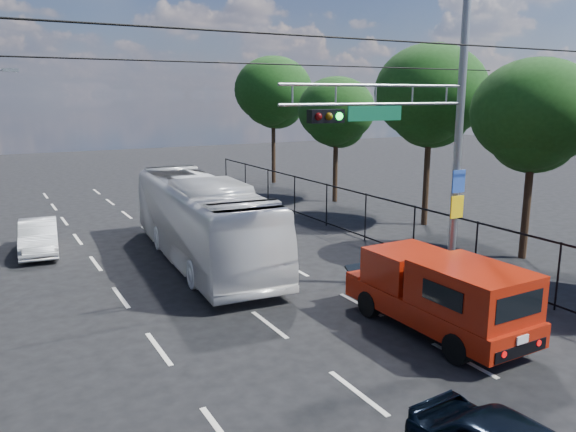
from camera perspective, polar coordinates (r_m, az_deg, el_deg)
lane_markings at (r=20.45m, az=-9.63°, el=-5.01°), size 6.12×38.00×0.01m
signal_mast at (r=17.07m, az=14.17°, el=9.32°), size 6.43×0.39×9.50m
utility_wires at (r=14.81m, az=-3.67°, el=16.98°), size 22.00×5.04×0.74m
fence_right at (r=22.29m, az=10.68°, el=-0.88°), size 0.06×34.03×2.00m
tree_right_b at (r=22.18m, az=23.73°, el=8.77°), size 4.50×4.50×7.31m
tree_right_c at (r=26.66m, az=14.26°, el=11.27°), size 5.10×5.10×8.29m
tree_right_d at (r=31.93m, az=4.93°, el=10.11°), size 4.32×4.32×7.02m
tree_right_e at (r=38.91m, az=-1.50°, el=12.11°), size 5.28×5.28×8.58m
red_pickup at (r=14.92m, az=15.11°, el=-7.48°), size 2.09×5.48×2.02m
white_bus at (r=20.70m, az=-8.75°, el=-0.39°), size 3.37×11.16×3.07m
white_van at (r=23.67m, az=-24.01°, el=-1.95°), size 1.74×4.00×1.28m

